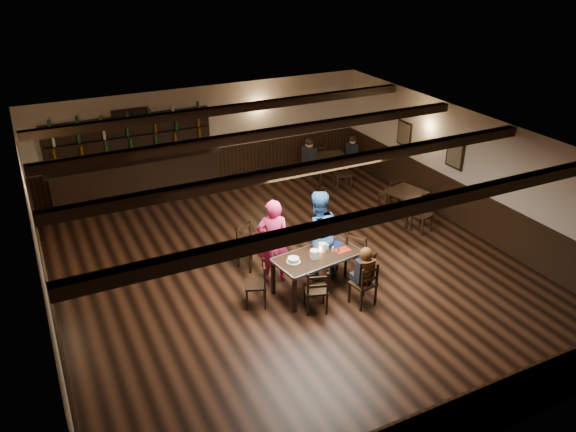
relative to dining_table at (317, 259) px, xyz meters
name	(u,v)px	position (x,y,z in m)	size (l,w,h in m)	color
ground	(291,270)	(-0.13, 0.84, -0.68)	(10.00, 10.00, 0.00)	black
room_shell	(291,191)	(-0.12, 0.88, 1.07)	(9.02, 10.02, 2.71)	#BEB29E
dining_table	(317,259)	(0.00, 0.00, 0.00)	(1.74, 1.04, 0.75)	black
chair_near_left	(317,288)	(-0.36, -0.64, -0.17)	(0.51, 0.49, 0.86)	black
chair_near_right	(366,282)	(0.53, -0.86, -0.17)	(0.45, 0.44, 0.87)	black
chair_end_left	(260,281)	(-1.17, 0.04, -0.17)	(0.50, 0.51, 0.86)	black
chair_end_right	(358,252)	(0.90, -0.02, -0.07)	(0.62, 0.63, 1.03)	black
chair_far_pushed	(247,242)	(-0.83, 1.41, -0.14)	(0.55, 0.54, 0.92)	black
woman_pink	(273,241)	(-0.59, 0.68, 0.19)	(0.63, 0.41, 1.73)	#EF348B
man_blue	(317,235)	(0.25, 0.47, 0.23)	(0.88, 0.69, 1.81)	navy
seated_person	(365,267)	(0.52, -0.80, 0.12)	(0.31, 0.46, 0.75)	black
cake	(293,260)	(-0.51, -0.01, 0.11)	(0.26, 0.26, 0.09)	white
plate_stack_a	(315,254)	(-0.09, -0.05, 0.16)	(0.17, 0.17, 0.16)	white
plate_stack_b	(323,247)	(0.16, 0.10, 0.16)	(0.14, 0.14, 0.17)	white
tea_light	(318,252)	(0.03, 0.06, 0.10)	(0.05, 0.05, 0.06)	#A5A8AD
salt_shaker	(333,249)	(0.34, 0.02, 0.12)	(0.04, 0.04, 0.09)	silver
pepper_shaker	(338,250)	(0.41, -0.07, 0.12)	(0.04, 0.04, 0.09)	#A5A8AD
drink_glass	(327,247)	(0.27, 0.11, 0.13)	(0.07, 0.07, 0.11)	silver
menu_red	(342,250)	(0.52, -0.03, 0.08)	(0.30, 0.21, 0.00)	maroon
menu_blue	(335,244)	(0.51, 0.22, 0.08)	(0.29, 0.20, 0.00)	#0E1748
bar_counter	(136,175)	(-2.12, 5.56, 0.05)	(4.29, 0.70, 2.20)	black
back_table_a	(406,195)	(3.31, 1.67, -0.03)	(0.95, 0.95, 0.75)	black
back_table_b	(330,159)	(2.92, 4.56, -0.03)	(1.03, 1.03, 0.75)	black
bg_patron_left	(309,153)	(2.35, 4.69, 0.20)	(0.26, 0.41, 0.81)	black
bg_patron_right	(352,148)	(3.69, 4.65, 0.13)	(0.23, 0.35, 0.69)	black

